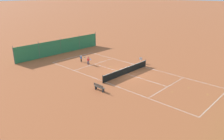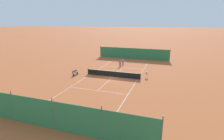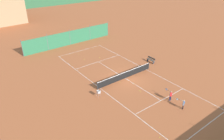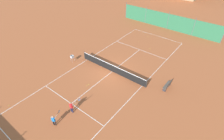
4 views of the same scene
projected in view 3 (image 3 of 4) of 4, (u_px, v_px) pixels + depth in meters
name	position (u px, v px, depth m)	size (l,w,h in m)	color
ground_plane	(125.00, 78.00, 29.61)	(600.00, 600.00, 0.00)	#A8542D
court_line_markings	(125.00, 78.00, 29.61)	(8.25, 23.85, 0.01)	white
tennis_net	(125.00, 75.00, 29.38)	(9.18, 0.08, 1.06)	#2D2D2D
windscreen_fence_far	(70.00, 38.00, 39.82)	(17.28, 0.08, 2.90)	#2D754C
player_near_baseline	(183.00, 104.00, 23.51)	(0.40, 1.01, 1.16)	black
player_near_service	(170.00, 95.00, 24.83)	(0.45, 1.06, 1.29)	#23284C
tennis_ball_service_box	(141.00, 91.00, 26.72)	(0.07, 0.07, 0.07)	#CCE033
tennis_ball_alley_right	(160.00, 137.00, 20.08)	(0.07, 0.07, 0.07)	#CCE033
tennis_ball_by_net_right	(84.00, 59.00, 34.73)	(0.07, 0.07, 0.07)	#CCE033
tennis_ball_mid_court	(134.00, 84.00, 28.30)	(0.07, 0.07, 0.07)	#CCE033
tennis_ball_alley_left	(100.00, 57.00, 35.40)	(0.07, 0.07, 0.07)	#CCE033
tennis_ball_far_corner	(139.00, 90.00, 26.91)	(0.07, 0.07, 0.07)	#CCE033
tennis_ball_by_net_left	(120.00, 82.00, 28.59)	(0.07, 0.07, 0.07)	#CCE033
tennis_ball_near_corner	(79.00, 54.00, 36.53)	(0.07, 0.07, 0.07)	#CCE033
ball_hopper	(99.00, 92.00, 25.46)	(0.36, 0.36, 0.89)	#B7B7BC
courtside_bench	(151.00, 60.00, 33.68)	(0.36, 1.50, 0.84)	#51473D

